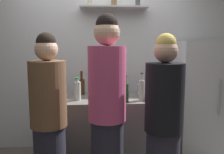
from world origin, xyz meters
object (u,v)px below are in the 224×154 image
object	(u,v)px
baking_pan	(110,96)
utensil_holder	(142,89)
wine_bottle_amber_glass	(82,86)
wine_bottle_pale_glass	(142,90)
person_blonde	(164,127)
wine_bottle_dark_glass	(169,87)
wine_bottle_green_glass	(125,92)
refrigerator	(197,98)
water_bottle_plastic	(77,90)
person_brown_jacket	(49,122)
person_pink_top	(107,114)

from	to	relation	value
baking_pan	utensil_holder	xyz separation A→B (m)	(0.42, 0.21, 0.04)
utensil_holder	wine_bottle_amber_glass	bearing A→B (deg)	177.69
wine_bottle_pale_glass	person_blonde	distance (m)	0.67
wine_bottle_dark_glass	wine_bottle_green_glass	world-z (taller)	wine_bottle_dark_glass
refrigerator	wine_bottle_amber_glass	world-z (taller)	refrigerator
utensil_holder	wine_bottle_pale_glass	size ratio (longest dim) A/B	0.64
wine_bottle_dark_glass	utensil_holder	bearing A→B (deg)	146.59
utensil_holder	refrigerator	bearing A→B (deg)	11.35
person_blonde	wine_bottle_dark_glass	bearing A→B (deg)	86.63
water_bottle_plastic	wine_bottle_green_glass	bearing A→B (deg)	-14.70
wine_bottle_dark_glass	person_brown_jacket	world-z (taller)	person_brown_jacket
baking_pan	wine_bottle_green_glass	size ratio (longest dim) A/B	1.12
person_pink_top	person_brown_jacket	xyz separation A→B (m)	(-0.54, 0.09, -0.09)
baking_pan	person_brown_jacket	xyz separation A→B (m)	(-0.61, -0.59, -0.11)
wine_bottle_pale_glass	person_brown_jacket	xyz separation A→B (m)	(-0.96, -0.45, -0.21)
utensil_holder	water_bottle_plastic	size ratio (longest dim) A/B	0.78
wine_bottle_dark_glass	person_brown_jacket	size ratio (longest dim) A/B	0.19
person_pink_top	person_brown_jacket	world-z (taller)	person_pink_top
person_blonde	baking_pan	bearing A→B (deg)	135.86
wine_bottle_pale_glass	wine_bottle_dark_glass	xyz separation A→B (m)	(0.37, 0.16, -0.00)
baking_pan	person_brown_jacket	bearing A→B (deg)	-135.67
baking_pan	wine_bottle_dark_glass	xyz separation A→B (m)	(0.72, 0.02, 0.10)
utensil_holder	person_pink_top	distance (m)	1.02
baking_pan	person_brown_jacket	size ratio (longest dim) A/B	0.21
wine_bottle_green_glass	person_pink_top	world-z (taller)	person_pink_top
refrigerator	baking_pan	bearing A→B (deg)	-162.96
wine_bottle_dark_glass	wine_bottle_pale_glass	bearing A→B (deg)	-156.73
wine_bottle_amber_glass	water_bottle_plastic	xyz separation A→B (m)	(-0.03, -0.31, 0.00)
utensil_holder	wine_bottle_amber_glass	xyz separation A→B (m)	(-0.77, 0.03, 0.05)
baking_pan	wine_bottle_pale_glass	bearing A→B (deg)	-22.12
water_bottle_plastic	baking_pan	bearing A→B (deg)	10.14
water_bottle_plastic	person_pink_top	size ratio (longest dim) A/B	0.15
water_bottle_plastic	refrigerator	bearing A→B (deg)	15.45
baking_pan	wine_bottle_green_glass	xyz separation A→B (m)	(0.16, -0.21, 0.09)
utensil_holder	person_blonde	xyz separation A→B (m)	(0.01, -0.99, -0.16)
refrigerator	person_brown_jacket	xyz separation A→B (m)	(-1.83, -0.97, 0.02)
wine_bottle_amber_glass	person_pink_top	bearing A→B (deg)	-73.13
utensil_holder	person_pink_top	xyz separation A→B (m)	(-0.49, -0.90, -0.06)
water_bottle_plastic	person_blonde	size ratio (longest dim) A/B	0.16
wine_bottle_pale_glass	water_bottle_plastic	world-z (taller)	wine_bottle_pale_glass
wine_bottle_pale_glass	person_blonde	bearing A→B (deg)	-82.76
refrigerator	wine_bottle_dark_glass	distance (m)	0.66
person_brown_jacket	baking_pan	bearing A→B (deg)	-160.02
wine_bottle_dark_glass	person_blonde	size ratio (longest dim) A/B	0.19
wine_bottle_pale_glass	wine_bottle_amber_glass	bearing A→B (deg)	150.95
refrigerator	wine_bottle_amber_glass	size ratio (longest dim) A/B	5.23
refrigerator	utensil_holder	xyz separation A→B (m)	(-0.80, -0.16, 0.17)
person_blonde	person_brown_jacket	xyz separation A→B (m)	(-1.04, 0.18, 0.01)
utensil_holder	baking_pan	bearing A→B (deg)	-153.08
refrigerator	wine_bottle_green_glass	distance (m)	1.23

